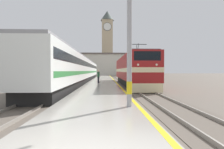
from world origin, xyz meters
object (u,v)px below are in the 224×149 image
Objects in this scene: locomotive_train at (131,70)px; catenary_mast at (132,28)px; person_on_platform at (98,76)px; clock_tower at (107,41)px; passenger_train at (82,70)px.

catenary_mast reaches higher than locomotive_train.
clock_tower reaches higher than person_on_platform.
clock_tower is at bearing 90.28° from catenary_mast.
passenger_train is at bearing -96.26° from clock_tower.
person_on_platform is at bearing 97.92° from catenary_mast.
locomotive_train is 15.97m from catenary_mast.
catenary_mast is 4.08× the size of person_on_platform.
locomotive_train is 2.51× the size of catenary_mast.
passenger_train is at bearing 113.75° from person_on_platform.
catenary_mast is 16.17m from person_on_platform.
catenary_mast is at bearing -82.08° from person_on_platform.
person_on_platform is (-2.19, 15.78, -2.76)m from catenary_mast.
passenger_train is 48.05m from clock_tower.
locomotive_train is at bearing -43.63° from passenger_train.
catenary_mast is at bearing -76.84° from passenger_train.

